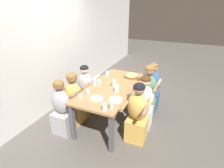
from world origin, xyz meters
TOP-DOWN VIEW (x-y plane):
  - ground_plane at (0.00, 0.00)m, footprint 18.00×18.00m
  - restaurant_back_panel at (0.00, 1.44)m, footprint 10.00×0.06m
  - dining_table at (0.00, 0.00)m, footprint 1.82×0.86m
  - pizza_board_main at (0.61, -0.20)m, footprint 0.31×0.31m
  - empty_plate_a at (-0.56, 0.04)m, footprint 0.23×0.23m
  - empty_plate_b at (-0.46, -0.27)m, footprint 0.23×0.23m
  - cocktail_glass_blue at (-0.67, 0.29)m, footprint 0.06×0.06m
  - drinking_glass_a at (-0.04, 0.27)m, footprint 0.07×0.07m
  - drinking_glass_b at (-0.00, -0.05)m, footprint 0.08×0.08m
  - drinking_glass_c at (-0.50, 0.25)m, footprint 0.06×0.06m
  - drinking_glass_d at (-0.18, -0.17)m, footprint 0.08×0.08m
  - drinking_glass_e at (-0.76, -0.33)m, footprint 0.06×0.06m
  - drinking_glass_f at (-0.09, 0.33)m, footprint 0.07×0.07m
  - drinking_glass_g at (-0.82, -0.24)m, footprint 0.07×0.07m
  - drinking_glass_h at (0.45, 0.31)m, footprint 0.08×0.08m
  - diner_far_left at (-0.76, 0.65)m, footprint 0.51×0.40m
  - diner_near_right at (0.71, -0.65)m, footprint 0.51×0.40m
  - diner_near_center at (0.01, -0.65)m, footprint 0.51×0.40m
  - diner_near_midright at (0.32, -0.65)m, footprint 0.51×0.40m
  - diner_far_center at (0.05, 0.65)m, footprint 0.51×0.40m
  - diner_near_midleft at (-0.41, -0.65)m, footprint 0.51×0.40m
  - diner_far_midleft at (-0.39, 0.65)m, footprint 0.51×0.40m

SIDE VIEW (x-z plane):
  - ground_plane at x=0.00m, z-range 0.00..0.00m
  - diner_far_left at x=-0.76m, z-range -0.05..1.02m
  - diner_near_center at x=0.01m, z-range -0.05..1.02m
  - diner_far_center at x=0.05m, z-range -0.05..1.03m
  - diner_far_midleft at x=-0.39m, z-range -0.04..1.03m
  - diner_near_right at x=0.71m, z-range -0.05..1.06m
  - diner_near_midleft at x=-0.41m, z-range -0.05..1.06m
  - diner_near_midright at x=0.32m, z-range -0.04..1.13m
  - dining_table at x=0.00m, z-range 0.29..1.04m
  - empty_plate_b at x=-0.46m, z-range 0.75..0.76m
  - empty_plate_a at x=-0.56m, z-range 0.75..0.76m
  - pizza_board_main at x=0.61m, z-range 0.75..0.81m
  - cocktail_glass_blue at x=-0.67m, z-range 0.73..0.85m
  - drinking_glass_h at x=0.45m, z-range 0.74..0.85m
  - drinking_glass_a at x=-0.04m, z-range 0.74..0.86m
  - drinking_glass_f at x=-0.09m, z-range 0.74..0.86m
  - drinking_glass_c at x=-0.50m, z-range 0.75..0.86m
  - drinking_glass_e at x=-0.76m, z-range 0.74..0.87m
  - drinking_glass_g at x=-0.82m, z-range 0.75..0.87m
  - drinking_glass_d at x=-0.18m, z-range 0.74..0.88m
  - drinking_glass_b at x=0.00m, z-range 0.75..0.90m
  - restaurant_back_panel at x=0.00m, z-range 0.00..3.20m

